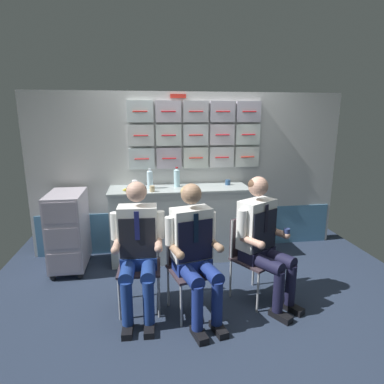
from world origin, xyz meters
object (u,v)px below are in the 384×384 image
at_px(service_trolley, 68,229).
at_px(crew_member_center, 195,247).
at_px(folding_chair_center, 188,258).
at_px(folding_chair_near_trolley, 249,249).
at_px(folding_chair_left, 140,255).
at_px(crew_member_near_trolley, 263,235).
at_px(crew_member_left, 138,244).
at_px(snack_banana, 129,189).
at_px(water_bottle_blue_cap, 150,179).
at_px(espresso_cup_small, 228,182).

height_order(service_trolley, crew_member_center, crew_member_center).
height_order(folding_chair_center, folding_chair_near_trolley, same).
relative_size(folding_chair_left, crew_member_near_trolley, 0.65).
relative_size(crew_member_left, crew_member_center, 1.00).
relative_size(crew_member_near_trolley, snack_banana, 7.44).
bearing_deg(water_bottle_blue_cap, folding_chair_center, -74.39).
distance_m(crew_member_left, espresso_cup_small, 1.73).
bearing_deg(folding_chair_left, folding_chair_center, -16.93).
height_order(crew_member_near_trolley, snack_banana, crew_member_near_trolley).
relative_size(folding_chair_left, espresso_cup_small, 12.36).
height_order(crew_member_near_trolley, water_bottle_blue_cap, crew_member_near_trolley).
distance_m(service_trolley, espresso_cup_small, 2.09).
relative_size(folding_chair_near_trolley, crew_member_near_trolley, 0.65).
bearing_deg(folding_chair_center, espresso_cup_small, 60.43).
relative_size(folding_chair_near_trolley, espresso_cup_small, 12.36).
xyz_separation_m(crew_member_center, snack_banana, (-0.62, 1.22, 0.28)).
bearing_deg(folding_chair_near_trolley, espresso_cup_small, 87.79).
height_order(service_trolley, folding_chair_left, service_trolley).
bearing_deg(snack_banana, service_trolley, -175.59).
distance_m(crew_member_left, folding_chair_near_trolley, 1.15).
bearing_deg(folding_chair_left, water_bottle_blue_cap, 82.43).
height_order(service_trolley, crew_member_left, crew_member_left).
height_order(crew_member_center, espresso_cup_small, crew_member_center).
bearing_deg(crew_member_center, folding_chair_left, 149.56).
bearing_deg(crew_member_center, water_bottle_blue_cap, 105.46).
relative_size(crew_member_center, folding_chair_near_trolley, 1.51).
bearing_deg(water_bottle_blue_cap, folding_chair_near_trolley, -46.62).
bearing_deg(snack_banana, folding_chair_left, -82.54).
xyz_separation_m(crew_member_center, water_bottle_blue_cap, (-0.37, 1.32, 0.38)).
xyz_separation_m(folding_chair_near_trolley, water_bottle_blue_cap, (-0.98, 1.04, 0.56)).
xyz_separation_m(folding_chair_left, water_bottle_blue_cap, (0.14, 1.03, 0.56)).
height_order(service_trolley, crew_member_near_trolley, crew_member_near_trolley).
bearing_deg(service_trolley, espresso_cup_small, 6.28).
distance_m(folding_chair_left, espresso_cup_small, 1.66).
bearing_deg(water_bottle_blue_cap, service_trolley, -170.68).
bearing_deg(folding_chair_left, crew_member_center, -30.44).
relative_size(service_trolley, crew_member_near_trolley, 0.75).
distance_m(water_bottle_blue_cap, espresso_cup_small, 1.03).
bearing_deg(crew_member_left, crew_member_near_trolley, 0.64).
bearing_deg(crew_member_left, folding_chair_left, 87.37).
bearing_deg(folding_chair_left, folding_chair_near_trolley, -0.51).
xyz_separation_m(crew_member_left, crew_member_center, (0.51, -0.14, -0.00)).
distance_m(crew_member_center, snack_banana, 1.40).
bearing_deg(crew_member_center, folding_chair_center, 104.28).
bearing_deg(espresso_cup_small, folding_chair_left, -136.86).
bearing_deg(folding_chair_near_trolley, folding_chair_left, 179.49).
bearing_deg(folding_chair_left, crew_member_near_trolley, -6.91).
bearing_deg(crew_member_near_trolley, crew_member_center, -167.85).
distance_m(water_bottle_blue_cap, snack_banana, 0.30).
bearing_deg(water_bottle_blue_cap, crew_member_near_trolley, -47.83).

